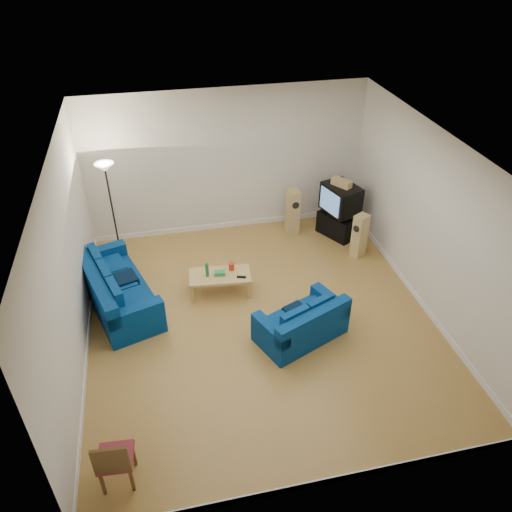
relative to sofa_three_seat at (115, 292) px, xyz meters
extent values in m
cube|color=olive|center=(2.51, -0.93, -0.32)|extent=(6.00, 6.50, 0.01)
cube|color=white|center=(2.51, -0.93, 2.88)|extent=(6.00, 6.50, 0.01)
cube|color=silver|center=(2.51, 2.32, 1.28)|extent=(6.00, 0.01, 3.20)
cube|color=silver|center=(2.51, -4.18, 1.28)|extent=(6.00, 0.01, 3.20)
cube|color=silver|center=(-0.49, -0.93, 1.28)|extent=(0.01, 6.50, 3.20)
cube|color=silver|center=(5.51, -0.93, 1.28)|extent=(0.01, 6.50, 3.20)
cube|color=white|center=(2.51, 2.31, -0.26)|extent=(6.00, 0.02, 0.12)
cube|color=white|center=(2.51, -4.17, -0.26)|extent=(6.00, 0.02, 0.12)
cube|color=white|center=(-0.48, -0.93, -0.26)|extent=(0.02, 6.50, 0.12)
cube|color=white|center=(5.50, -0.93, -0.26)|extent=(0.02, 6.50, 0.12)
cube|color=navy|center=(0.06, 0.02, -0.11)|extent=(1.60, 2.42, 0.43)
cube|color=navy|center=(-0.29, -0.09, 0.32)|extent=(0.89, 2.20, 0.44)
cube|color=navy|center=(-0.25, 0.98, 0.23)|extent=(0.99, 0.51, 0.24)
cube|color=navy|center=(0.36, -0.94, 0.23)|extent=(0.99, 0.51, 0.24)
cube|color=black|center=(0.20, 0.06, 0.21)|extent=(0.51, 0.51, 0.12)
cube|color=navy|center=(3.07, -1.49, -0.14)|extent=(1.69, 1.34, 0.37)
cube|color=navy|center=(3.19, -1.79, 0.23)|extent=(1.44, 0.75, 0.38)
cube|color=navy|center=(2.48, -1.74, 0.15)|extent=(0.50, 0.84, 0.21)
cube|color=navy|center=(3.67, -1.24, 0.15)|extent=(0.50, 0.84, 0.21)
cube|color=black|center=(3.02, -1.37, 0.13)|extent=(0.46, 0.46, 0.10)
cube|color=tan|center=(1.93, -0.02, 0.07)|extent=(1.20, 0.68, 0.05)
cube|color=tan|center=(1.38, -0.20, -0.14)|extent=(0.07, 0.07, 0.37)
cube|color=tan|center=(1.43, 0.27, -0.14)|extent=(0.07, 0.07, 0.37)
cube|color=tan|center=(2.42, -0.31, -0.14)|extent=(0.07, 0.07, 0.37)
cube|color=tan|center=(2.47, 0.16, -0.14)|extent=(0.07, 0.07, 0.37)
cylinder|color=#197233|center=(1.69, -0.01, 0.23)|extent=(0.08, 0.08, 0.28)
cube|color=green|center=(1.93, -0.03, 0.14)|extent=(0.21, 0.14, 0.08)
cylinder|color=red|center=(2.17, 0.09, 0.17)|extent=(0.13, 0.13, 0.15)
cube|color=black|center=(2.30, -0.19, 0.11)|extent=(0.18, 0.10, 0.02)
cube|color=black|center=(4.81, 1.46, -0.06)|extent=(0.82, 0.97, 0.52)
cube|color=black|center=(4.82, 1.44, 0.25)|extent=(0.57, 0.56, 0.10)
cube|color=black|center=(4.82, 1.44, 0.61)|extent=(0.79, 0.93, 0.61)
cube|color=#456698|center=(4.53, 1.35, 0.61)|extent=(0.21, 0.61, 0.49)
cube|color=tan|center=(4.79, 1.44, 0.99)|extent=(0.39, 0.46, 0.15)
cube|color=tan|center=(3.85, 1.77, 0.21)|extent=(0.27, 0.33, 1.06)
cylinder|color=black|center=(3.86, 1.61, 0.46)|extent=(0.16, 0.03, 0.16)
cube|color=tan|center=(4.96, 0.59, 0.16)|extent=(0.36, 0.33, 0.97)
cylinder|color=black|center=(4.83, 0.52, 0.39)|extent=(0.09, 0.13, 0.14)
cylinder|color=black|center=(0.06, 1.57, -0.30)|extent=(0.28, 0.28, 0.03)
cylinder|color=black|center=(0.06, 1.57, 0.71)|extent=(0.03, 0.03, 2.01)
cone|color=white|center=(0.06, 1.57, 1.75)|extent=(0.37, 0.37, 0.16)
cube|color=brown|center=(-0.13, -3.69, -0.10)|extent=(0.04, 0.04, 0.44)
cube|color=brown|center=(-0.10, -3.33, -0.10)|extent=(0.04, 0.04, 0.44)
cube|color=brown|center=(0.22, -3.72, -0.10)|extent=(0.04, 0.04, 0.44)
cube|color=brown|center=(0.25, -3.36, -0.10)|extent=(0.04, 0.04, 0.44)
cube|color=maroon|center=(0.06, -3.53, 0.13)|extent=(0.47, 0.47, 0.06)
cube|color=brown|center=(0.04, -3.72, 0.37)|extent=(0.44, 0.07, 0.44)
camera|label=1|loc=(0.98, -7.46, 5.72)|focal=35.00mm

